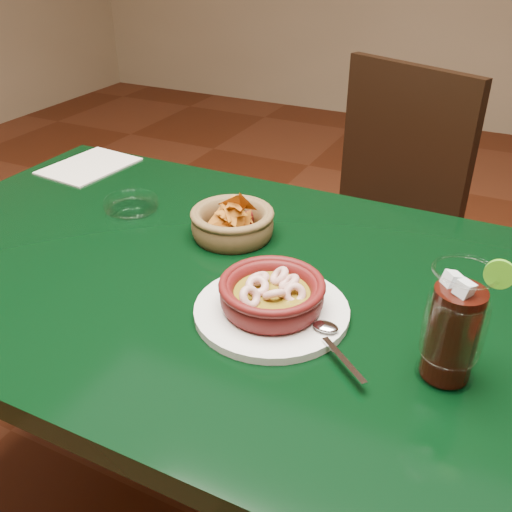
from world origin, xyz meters
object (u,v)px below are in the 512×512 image
at_px(dining_table, 194,307).
at_px(cola_drink, 454,326).
at_px(dining_chair, 367,226).
at_px(shrimp_plate, 272,298).
at_px(chip_basket, 232,223).

bearing_deg(dining_table, cola_drink, -12.25).
xyz_separation_m(dining_chair, shrimp_plate, (0.06, -0.78, 0.25)).
xyz_separation_m(shrimp_plate, chip_basket, (-0.18, 0.20, -0.00)).
bearing_deg(dining_chair, cola_drink, -67.96).
distance_m(dining_chair, chip_basket, 0.65).
distance_m(dining_table, chip_basket, 0.18).
bearing_deg(chip_basket, cola_drink, -26.51).
bearing_deg(chip_basket, dining_chair, 78.89).
xyz_separation_m(chip_basket, cola_drink, (0.44, -0.22, 0.05)).
bearing_deg(dining_chair, chip_basket, -101.11).
relative_size(dining_table, cola_drink, 6.35).
height_order(dining_chair, shrimp_plate, dining_chair).
xyz_separation_m(dining_chair, chip_basket, (-0.12, -0.59, 0.25)).
bearing_deg(dining_chair, shrimp_plate, -85.57).
relative_size(chip_basket, cola_drink, 1.02).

